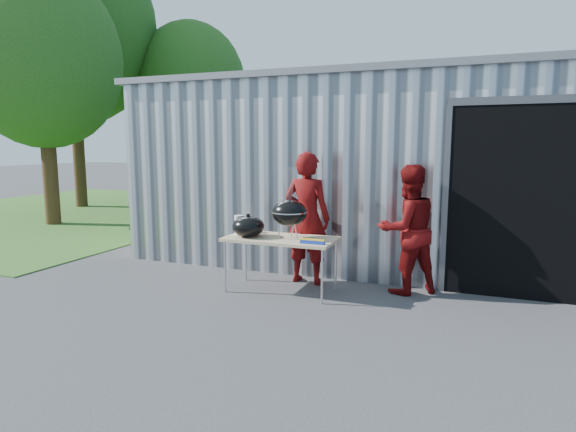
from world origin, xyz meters
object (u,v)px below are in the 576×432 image
at_px(person_bystander, 408,229).
at_px(folding_table, 281,241).
at_px(kettle_grill, 289,208).
at_px(person_cook, 307,218).

bearing_deg(person_bystander, folding_table, -17.77).
height_order(kettle_grill, person_bystander, person_bystander).
bearing_deg(folding_table, person_cook, 70.66).
height_order(folding_table, person_cook, person_cook).
bearing_deg(folding_table, person_bystander, 19.63).
height_order(folding_table, person_bystander, person_bystander).
distance_m(kettle_grill, person_cook, 0.59).
distance_m(folding_table, person_bystander, 1.72).
bearing_deg(person_cook, folding_table, 75.85).
relative_size(person_cook, person_bystander, 1.09).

